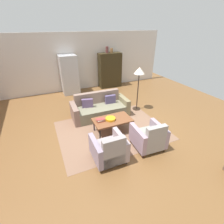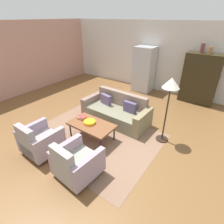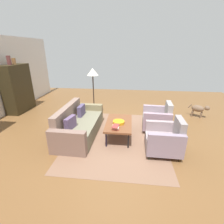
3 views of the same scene
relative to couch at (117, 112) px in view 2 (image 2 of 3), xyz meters
The scene contains 14 objects.
ground_plane 1.19m from the couch, 83.09° to the right, with size 11.12×11.12×0.00m, color brown.
wall_back 3.41m from the couch, 87.53° to the left, with size 9.27×0.12×2.80m, color silver.
area_rug 1.17m from the couch, 90.11° to the right, with size 3.40×2.60×0.01m, color #84624C.
couch is the anchor object (origin of this frame).
coffee_table 1.19m from the couch, 90.10° to the right, with size 1.20×0.70×0.45m.
armchair_left 2.43m from the couch, 104.38° to the right, with size 0.81×0.81×0.88m.
armchair_right 2.43m from the couch, 75.84° to the right, with size 0.85×0.85×0.88m.
fruit_bowl 1.20m from the couch, 93.18° to the right, with size 0.31×0.31×0.07m, color orange.
book_stack 1.21m from the couch, 108.83° to the right, with size 0.29×0.20×0.08m.
cabinet 3.39m from the couch, 59.69° to the left, with size 1.20×0.51×1.80m.
vase_tall 3.66m from the couch, 61.93° to the left, with size 0.14×0.14×0.32m, color brown.
vase_round 3.75m from the couch, 58.19° to the left, with size 0.14×0.14×0.22m, color olive.
refrigerator 2.89m from the couch, 100.53° to the left, with size 0.80×0.73×1.85m.
floor_lamp 1.95m from the couch, ahead, with size 0.40×0.40×1.72m.
Camera 2 is at (2.53, -2.84, 2.93)m, focal length 28.01 mm.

